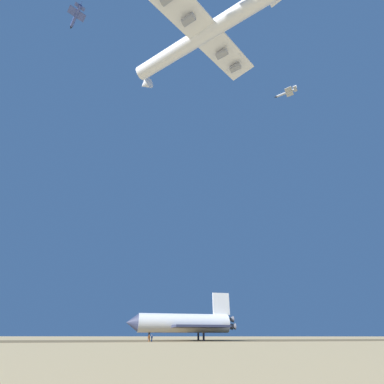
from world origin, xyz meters
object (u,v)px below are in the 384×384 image
(ground_crew_mid_fuselage, at_px, (152,338))
(ground_crew_near_nose, at_px, (149,338))
(space_shuttle, at_px, (183,323))
(chase_jet_lead, at_px, (287,93))
(carrier_jet, at_px, (204,34))
(chase_jet_right_wing, at_px, (76,16))

(ground_crew_mid_fuselage, bearing_deg, ground_crew_near_nose, 79.82)
(space_shuttle, distance_m, chase_jet_lead, 154.39)
(space_shuttle, xyz_separation_m, ground_crew_mid_fuselage, (5.28, 18.92, -4.41))
(carrier_jet, distance_m, chase_jet_lead, 87.96)
(chase_jet_right_wing, distance_m, ground_crew_near_nose, 151.58)
(carrier_jet, distance_m, ground_crew_mid_fuselage, 113.57)
(carrier_jet, distance_m, ground_crew_near_nose, 113.53)
(chase_jet_lead, distance_m, chase_jet_right_wing, 130.91)
(chase_jet_lead, bearing_deg, chase_jet_right_wing, 51.42)
(carrier_jet, height_order, ground_crew_mid_fuselage, carrier_jet)
(space_shuttle, relative_size, ground_crew_near_nose, 21.75)
(ground_crew_near_nose, height_order, ground_crew_mid_fuselage, same)
(chase_jet_lead, distance_m, ground_crew_mid_fuselage, 165.02)
(ground_crew_near_nose, bearing_deg, chase_jet_lead, -150.23)
(chase_jet_right_wing, height_order, ground_crew_mid_fuselage, chase_jet_right_wing)
(ground_crew_near_nose, bearing_deg, ground_crew_mid_fuselage, -127.47)
(space_shuttle, xyz_separation_m, carrier_jet, (-14.27, 36.89, 106.01))
(space_shuttle, distance_m, carrier_jet, 113.15)
(space_shuttle, bearing_deg, ground_crew_mid_fuselage, 52.12)
(carrier_jet, xyz_separation_m, chase_jet_lead, (-48.01, -66.32, 32.16))
(carrier_jet, xyz_separation_m, ground_crew_mid_fuselage, (19.55, -17.97, -110.42))
(space_shuttle, relative_size, chase_jet_lead, 2.49)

